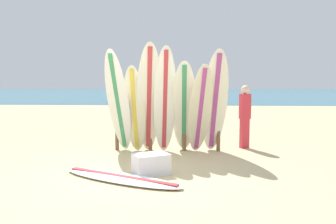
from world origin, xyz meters
TOP-DOWN VIEW (x-y plane):
  - ground_plane at (0.00, 0.00)m, footprint 120.00×120.00m
  - ocean_water at (0.00, 58.00)m, footprint 120.00×80.00m
  - surfboard_rack at (0.42, 2.11)m, footprint 2.51×0.09m
  - surfboard_leaning_far_left at (-0.65, 1.69)m, footprint 0.64×1.02m
  - surfboard_leaning_left at (-0.31, 1.82)m, footprint 0.56×0.58m
  - surfboard_leaning_center_left at (0.03, 1.78)m, footprint 0.71×0.93m
  - surfboard_leaning_center at (0.39, 1.78)m, footprint 0.61×0.68m
  - surfboard_leaning_center_right at (0.82, 1.85)m, footprint 0.57×0.90m
  - surfboard_leaning_right at (1.17, 1.69)m, footprint 0.67×0.95m
  - surfboard_leaning_far_right at (1.50, 1.82)m, footprint 0.68×0.99m
  - surfboard_lying_on_sand at (-0.20, -0.26)m, footprint 2.28×1.42m
  - beachgoer_standing at (2.30, 2.50)m, footprint 0.29×0.24m
  - small_boat_offshore at (-6.95, 32.04)m, footprint 2.06×1.91m
  - cooler_box at (0.26, 0.10)m, footprint 0.72×0.64m

SIDE VIEW (x-z plane):
  - ground_plane at x=0.00m, z-range 0.00..0.00m
  - ocean_water at x=0.00m, z-range 0.00..0.01m
  - surfboard_lying_on_sand at x=-0.20m, z-range -0.01..0.08m
  - cooler_box at x=0.26m, z-range 0.00..0.36m
  - small_boat_offshore at x=-6.95m, z-range -0.10..0.61m
  - surfboard_rack at x=0.42m, z-range 0.13..1.27m
  - beachgoer_standing at x=2.30m, z-range 0.08..1.62m
  - surfboard_leaning_left at x=-0.31m, z-range 0.00..1.99m
  - surfboard_leaning_right at x=1.17m, z-range 0.00..2.00m
  - surfboard_leaning_center_right at x=0.82m, z-range 0.00..2.08m
  - surfboard_leaning_far_left at x=-0.65m, z-range 0.00..2.32m
  - surfboard_leaning_far_right at x=1.50m, z-range 0.00..2.32m
  - surfboard_leaning_center at x=0.39m, z-range 0.00..2.41m
  - surfboard_leaning_center_left at x=0.03m, z-range 0.00..2.48m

